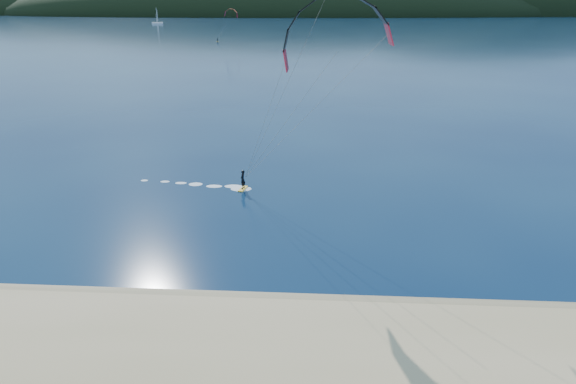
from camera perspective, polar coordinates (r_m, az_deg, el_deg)
The scene contains 6 objects.
ground at distance 25.15m, azimuth -9.40°, elevation -19.27°, with size 1800.00×1800.00×0.00m, color #081A3A.
wet_sand at distance 28.57m, azimuth -7.48°, elevation -13.30°, with size 220.00×2.50×0.10m.
headland at distance 763.84m, azimuth 3.15°, elevation 20.68°, with size 1200.00×310.00×140.00m.
kitesurfer_near at distance 35.81m, azimuth 5.32°, elevation 15.98°, with size 23.14×8.88×16.54m.
kitesurfer_far at distance 223.75m, azimuth -6.98°, elevation 20.42°, with size 11.25×5.36×13.43m.
sailboat at distance 437.35m, azimuth -15.57°, elevation 19.18°, with size 9.54×6.08×13.29m.
Camera 1 is at (4.93, -18.37, 16.45)m, focal length 29.29 mm.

